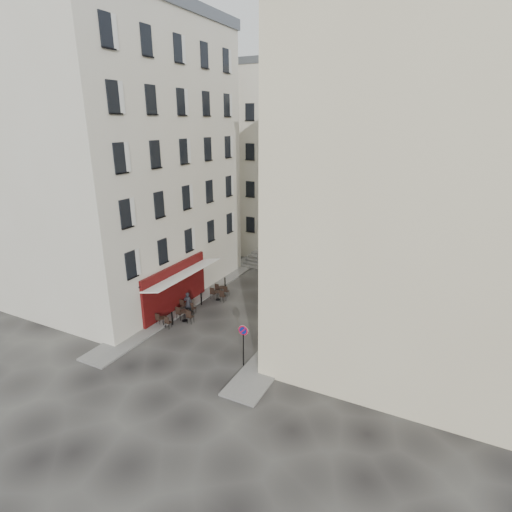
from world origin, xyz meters
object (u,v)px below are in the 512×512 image
Objects in this scene: no_parking_sign at (243,338)px; bistro_table_b at (185,315)px; pedestrian at (188,303)px; bistro_table_a at (164,321)px.

bistro_table_b is at bearing 153.22° from no_parking_sign.
no_parking_sign is 7.67m from pedestrian.
no_parking_sign is 1.48× the size of pedestrian.
bistro_table_b is at bearing 56.46° from bistro_table_a.
bistro_table_a is at bearing 69.90° from pedestrian.
no_parking_sign is 6.89m from bistro_table_b.
bistro_table_a is 0.71× the size of pedestrian.
pedestrian is at bearing 147.80° from no_parking_sign.
bistro_table_b is (0.83, 1.26, 0.06)m from bistro_table_a.
pedestrian is at bearing 113.52° from bistro_table_b.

